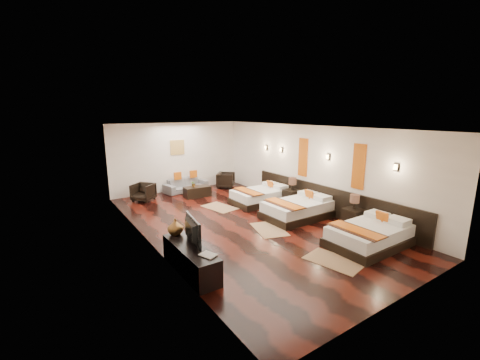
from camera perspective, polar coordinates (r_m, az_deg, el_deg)
floor at (r=9.31m, az=0.35°, el=-7.80°), size 5.50×9.50×0.01m
ceiling at (r=8.75m, az=0.37°, el=9.68°), size 5.50×9.50×0.01m
back_wall at (r=13.07m, az=-11.44°, el=4.19°), size 5.50×0.01×2.80m
left_wall at (r=7.76m, az=-16.71°, el=-1.68°), size 0.01×9.50×2.80m
right_wall at (r=10.68m, az=12.67°, el=2.32°), size 0.01×9.50×2.80m
headboard_panel at (r=10.34m, az=15.47°, el=-3.57°), size 0.08×6.60×0.90m
bed_near at (r=8.33m, az=22.80°, el=-9.33°), size 2.07×1.30×0.79m
bed_mid at (r=9.80m, az=10.64°, el=-5.25°), size 2.13×1.34×0.81m
bed_far at (r=11.18m, az=3.81°, el=-2.93°), size 2.01×1.26×0.77m
nightstand_a at (r=9.44m, az=20.16°, el=-6.17°), size 0.48×0.48×0.95m
nightstand_b at (r=11.02m, az=9.56°, el=-2.84°), size 0.50×0.50×0.99m
jute_mat_near at (r=7.36m, az=16.91°, el=-14.07°), size 0.99×1.33×0.01m
jute_mat_mid at (r=8.81m, az=5.38°, el=-9.02°), size 1.06×1.37×0.01m
jute_mat_far at (r=10.72m, az=-3.77°, el=-5.04°), size 0.97×1.33×0.01m
tv_console at (r=6.62m, az=-9.11°, el=-14.15°), size 0.50×1.80×0.55m
tv at (r=6.55m, az=-9.46°, el=-9.19°), size 0.28×0.97×0.55m
book at (r=6.00m, az=-6.66°, el=-13.96°), size 0.32×0.37×0.03m
figurine at (r=7.08m, az=-11.82°, el=-8.43°), size 0.39×0.39×0.37m
sofa at (r=13.02m, az=-9.91°, el=-0.86°), size 1.92×1.02×0.53m
armchair_left at (r=11.95m, az=-17.38°, el=-2.16°), size 1.00×0.99×0.65m
armchair_right at (r=13.41m, az=-2.62°, el=-0.02°), size 1.01×1.01×0.66m
coffee_table at (r=12.11m, az=-7.87°, el=-2.12°), size 1.02×0.55×0.40m
table_plant at (r=12.05m, az=-8.54°, el=-0.65°), size 0.22×0.19×0.24m
orange_panel_a at (r=9.43m, az=21.02°, el=2.32°), size 0.04×0.40×1.30m
orange_panel_b at (r=10.83m, az=11.53°, el=4.11°), size 0.04×0.40×1.30m
sconce_near at (r=8.81m, az=26.81°, el=2.14°), size 0.07×0.12×0.18m
sconce_mid at (r=10.06m, az=15.91°, el=4.12°), size 0.07×0.12×0.18m
sconce_far at (r=11.59m, az=7.60°, el=5.53°), size 0.07×0.12×0.18m
sconce_lounge at (r=12.27m, az=4.82°, el=5.98°), size 0.07×0.12×0.18m
gold_artwork at (r=13.00m, az=-11.48°, el=5.92°), size 0.60×0.04×0.60m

